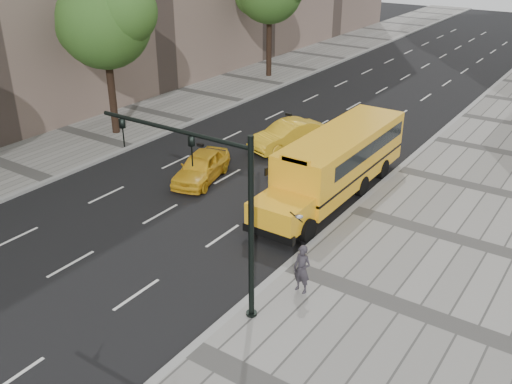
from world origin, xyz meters
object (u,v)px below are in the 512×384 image
Objects in this scene: pedestrian at (302,269)px; traffic_signal at (214,197)px; school_bus at (339,158)px; taxi_near at (201,167)px; tree_b at (105,21)px; taxi_far at (288,135)px.

traffic_signal is at bearing -129.45° from pedestrian.
school_bus reaches higher than taxi_near.
taxi_near is at bearing 132.11° from traffic_signal.
tree_b is 18.79m from traffic_signal.
tree_b reaches higher than pedestrian.
taxi_near is (-6.31, -2.57, -1.03)m from school_bus.
taxi_near is at bearing -82.19° from taxi_far.
tree_b is 0.81× the size of school_bus.
tree_b is at bearing 146.98° from traffic_signal.
pedestrian is (17.68, -8.04, -5.74)m from tree_b.
tree_b reaches higher than taxi_far.
traffic_signal reaches higher than school_bus.
tree_b is 12.18m from taxi_far.
school_bus is at bearing 0.73° from tree_b.
taxi_near is (8.58, -2.38, -6.05)m from tree_b.
traffic_signal is (7.01, -7.75, 3.36)m from taxi_near.
tree_b is 2.19× the size of taxi_near.
tree_b is at bearing -139.13° from taxi_far.
taxi_far is 14.30m from pedestrian.
taxi_far is 15.54m from traffic_signal.
tree_b is 1.47× the size of traffic_signal.
taxi_far is (9.85, 3.93, -6.00)m from tree_b.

